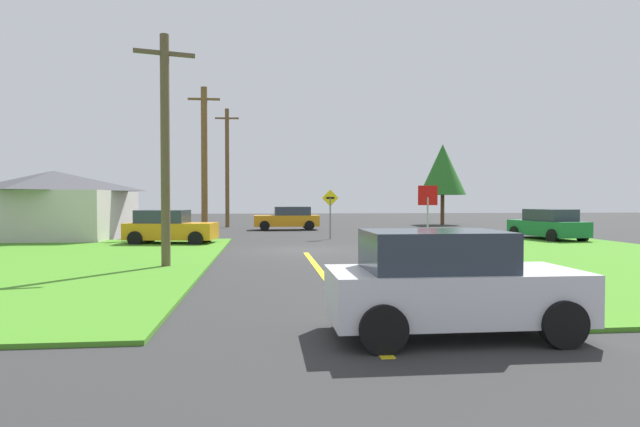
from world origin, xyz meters
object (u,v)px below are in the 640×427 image
Objects in this scene: utility_pole_near at (165,147)px; car_behind_on_main_road at (448,284)px; parked_car_near_building at (169,227)px; direction_sign at (330,208)px; utility_pole_mid at (204,161)px; car_on_crossroad at (548,225)px; barn at (54,205)px; oak_tree_left at (443,170)px; utility_pole_far at (227,167)px; stop_sign at (428,206)px; car_approaching_junction at (288,218)px.

car_behind_on_main_road is at bearing -56.05° from utility_pole_near.
utility_pole_near is (1.44, -8.79, 2.88)m from parked_car_near_building.
direction_sign is at bearing 60.45° from utility_pole_near.
car_behind_on_main_road is at bearing -59.37° from parked_car_near_building.
car_behind_on_main_road is at bearing -74.78° from utility_pole_mid.
utility_pole_near is 14.27m from utility_pole_mid.
barn is at bearing 70.96° from car_on_crossroad.
utility_pole_near is at bearing -123.78° from oak_tree_left.
oak_tree_left is at bearing -11.99° from car_on_crossroad.
utility_pole_far is at bearing -172.33° from oak_tree_left.
car_behind_on_main_road is 0.45× the size of utility_pole_mid.
parked_car_near_building is 0.50× the size of utility_pole_mid.
car_behind_on_main_road is (7.25, -17.41, -0.00)m from parked_car_near_building.
utility_pole_far is at bearing 86.77° from utility_pole_mid.
direction_sign is at bearing 68.47° from car_on_crossroad.
utility_pole_mid reaches higher than utility_pole_near.
oak_tree_left is at bearing 34.49° from utility_pole_mid.
oak_tree_left is 29.76m from barn.
utility_pole_far is (0.58, 10.25, 0.29)m from utility_pole_mid.
stop_sign is 18.21m from car_approaching_junction.
barn is (-25.75, 3.93, 1.02)m from car_on_crossroad.
utility_pole_mid is 1.13× the size of barn.
car_approaching_junction and car_on_crossroad have the same top height.
direction_sign is (1.87, -9.01, 0.84)m from car_approaching_junction.
utility_pole_mid is 7.92m from direction_sign.
car_behind_on_main_road is 0.42× the size of utility_pole_far.
car_on_crossroad is 0.63× the size of utility_pole_near.
utility_pole_near is at bearing -72.64° from parked_car_near_building.
parked_car_near_building is 0.96× the size of car_on_crossroad.
oak_tree_left is (0.50, 17.65, 3.85)m from car_on_crossroad.
barn is at bearing 155.21° from parked_car_near_building.
stop_sign is 0.59× the size of car_on_crossroad.
car_on_crossroad is (18.93, 0.46, 0.00)m from parked_car_near_building.
direction_sign is (6.32, -13.07, -2.99)m from utility_pole_far.
utility_pole_far is at bearing 99.49° from car_behind_on_main_road.
car_behind_on_main_road is 37.75m from oak_tree_left.
utility_pole_far is at bearing 53.33° from barn.
stop_sign is 11.96m from car_behind_on_main_road.
car_on_crossroad is at bearing -91.64° from oak_tree_left.
car_approaching_junction is at bearing 50.91° from utility_pole_mid.
car_approaching_junction is at bearing 29.40° from barn.
parked_car_near_building is 0.57× the size of barn.
utility_pole_near reaches higher than barn.
utility_pole_mid reaches higher than car_on_crossroad.
utility_pole_near is 24.51m from utility_pole_far.
stop_sign is at bearing 73.78° from car_behind_on_main_road.
direction_sign reaches higher than parked_car_near_building.
oak_tree_left is at bearing 56.22° from utility_pole_near.
car_on_crossroad is at bearing -8.68° from barn.
direction_sign is at bearing -64.19° from utility_pole_far.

